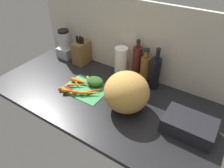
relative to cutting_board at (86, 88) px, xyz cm
name	(u,v)px	position (x,y,z in cm)	size (l,w,h in cm)	color
ground_plane	(102,96)	(14.49, 0.77, -1.90)	(170.00, 80.00, 3.00)	black
wall_back	(129,39)	(14.49, 39.27, 29.60)	(170.00, 3.00, 60.00)	beige
cutting_board	(86,88)	(0.00, 0.00, 0.00)	(33.27, 25.97, 0.80)	#338C4C
carrot_0	(96,85)	(5.27, 5.80, 2.15)	(3.50, 3.50, 12.33)	red
carrot_1	(70,89)	(-8.01, -8.34, 1.54)	(2.28, 2.28, 10.53)	#B2264C
carrot_2	(79,92)	(0.86, -8.40, 2.07)	(3.34, 3.34, 10.23)	orange
carrot_3	(66,89)	(-10.72, -10.24, 1.51)	(2.23, 2.23, 10.93)	orange
carrot_4	(69,92)	(-6.36, -11.62, 1.50)	(2.19, 2.19, 12.29)	orange
carrot_5	(91,93)	(7.90, -4.07, 1.93)	(3.06, 3.06, 16.16)	orange
carrot_6	(89,81)	(-3.04, 7.86, 1.44)	(2.07, 2.07, 11.11)	orange
carrot_7	(72,91)	(-4.79, -10.15, 2.04)	(3.29, 3.29, 14.31)	orange
carrot_8	(76,85)	(-7.67, -2.04, 1.72)	(2.64, 2.64, 14.24)	orange
carrot_9	(82,81)	(-6.70, 3.96, 1.78)	(2.77, 2.77, 11.38)	orange
carrot_10	(95,91)	(8.84, 0.32, 1.45)	(2.09, 2.09, 14.61)	orange
carrot_11	(76,83)	(-9.40, 0.16, 1.54)	(2.29, 2.29, 12.79)	orange
carrot_12	(81,82)	(-6.55, 2.80, 2.03)	(3.26, 3.26, 17.18)	orange
carrot_greens_pile	(95,81)	(3.24, 7.74, 3.31)	(13.74, 10.57, 5.81)	#2D6023
winter_squash	(127,92)	(36.04, -1.36, 13.05)	(29.89, 29.79, 26.90)	gold
knife_block	(82,52)	(-27.40, 29.66, 9.82)	(10.58, 16.20, 25.28)	brown
blender_appliance	(65,46)	(-47.28, 29.91, 10.99)	(13.43, 13.43, 26.41)	#B2B2B7
paper_towel_roll	(121,62)	(12.92, 30.27, 12.23)	(10.39, 10.39, 25.26)	white
bottle_0	(137,63)	(25.53, 32.83, 14.20)	(7.24, 7.24, 34.02)	#471919
bottle_1	(145,70)	(33.82, 30.37, 12.35)	(7.27, 7.27, 30.34)	brown
bottle_2	(155,73)	(42.35, 30.12, 12.89)	(7.50, 7.50, 32.95)	black
dish_rack	(189,126)	(77.66, 0.46, 4.38)	(29.84, 19.74, 9.56)	black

